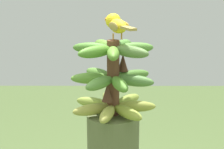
# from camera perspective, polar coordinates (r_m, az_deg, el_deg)

# --- Properties ---
(banana_bunch) EXTENTS (0.29, 0.30, 0.26)m
(banana_bunch) POSITION_cam_1_polar(r_m,az_deg,el_deg) (1.26, 0.01, -0.57)
(banana_bunch) COLOR brown
(banana_bunch) RESTS_ON banana_tree
(perched_bird) EXTENTS (0.10, 0.20, 0.08)m
(perched_bird) POSITION_cam_1_polar(r_m,az_deg,el_deg) (1.25, 0.47, 7.70)
(perched_bird) COLOR #C68933
(perched_bird) RESTS_ON banana_bunch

